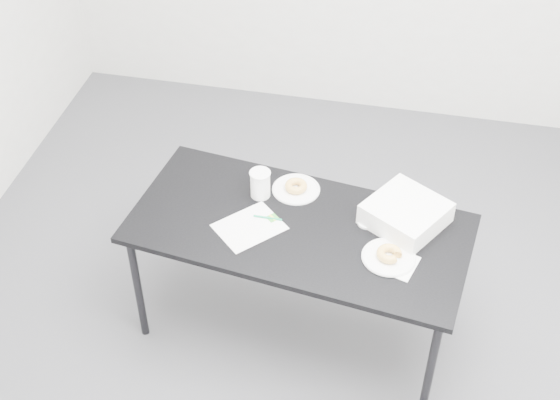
% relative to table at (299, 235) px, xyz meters
% --- Properties ---
extents(floor, '(4.00, 4.00, 0.00)m').
position_rel_table_xyz_m(floor, '(0.02, 0.07, -0.65)').
color(floor, '#48494D').
rests_on(floor, ground).
extents(table, '(1.64, 0.93, 0.71)m').
position_rel_table_xyz_m(table, '(0.00, 0.00, 0.00)').
color(table, black).
rests_on(table, floor).
extents(scorecard, '(0.36, 0.37, 0.00)m').
position_rel_table_xyz_m(scorecard, '(-0.22, -0.05, 0.05)').
color(scorecard, white).
rests_on(scorecard, table).
extents(logo_patch, '(0.07, 0.07, 0.00)m').
position_rel_table_xyz_m(logo_patch, '(-0.13, 0.03, 0.06)').
color(logo_patch, green).
rests_on(logo_patch, scorecard).
extents(pen, '(0.13, 0.01, 0.01)m').
position_rel_table_xyz_m(pen, '(-0.15, 0.02, 0.06)').
color(pen, '#0C8E58').
rests_on(pen, scorecard).
extents(napkin, '(0.21, 0.21, 0.00)m').
position_rel_table_xyz_m(napkin, '(0.46, -0.14, 0.06)').
color(napkin, white).
rests_on(napkin, table).
extents(plate_near, '(0.24, 0.24, 0.01)m').
position_rel_table_xyz_m(plate_near, '(0.42, -0.12, 0.06)').
color(plate_near, white).
rests_on(plate_near, napkin).
extents(donut_near, '(0.15, 0.15, 0.04)m').
position_rel_table_xyz_m(donut_near, '(0.42, -0.12, 0.08)').
color(donut_near, gold).
rests_on(donut_near, plate_near).
extents(plate_far, '(0.23, 0.23, 0.01)m').
position_rel_table_xyz_m(plate_far, '(-0.06, 0.25, 0.06)').
color(plate_far, white).
rests_on(plate_far, table).
extents(donut_far, '(0.12, 0.12, 0.04)m').
position_rel_table_xyz_m(donut_far, '(-0.06, 0.25, 0.08)').
color(donut_far, gold).
rests_on(donut_far, plate_far).
extents(coffee_cup, '(0.09, 0.09, 0.14)m').
position_rel_table_xyz_m(coffee_cup, '(-0.22, 0.18, 0.12)').
color(coffee_cup, white).
rests_on(coffee_cup, table).
extents(cup_lid, '(0.08, 0.08, 0.01)m').
position_rel_table_xyz_m(cup_lid, '(0.30, 0.08, 0.06)').
color(cup_lid, white).
rests_on(cup_lid, table).
extents(bakery_box, '(0.44, 0.44, 0.11)m').
position_rel_table_xyz_m(bakery_box, '(0.47, 0.13, 0.11)').
color(bakery_box, white).
rests_on(bakery_box, table).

